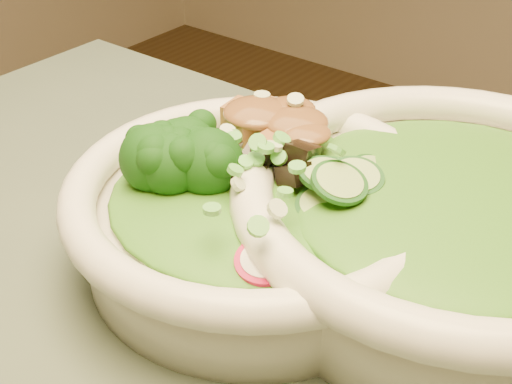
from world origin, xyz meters
The scene contains 11 objects.
salad_bowl centered at (-0.19, 0.19, 0.79)m, with size 0.26×0.26×0.07m.
side_bowl centered at (-0.08, 0.25, 0.79)m, with size 0.29×0.29×0.08m.
lettuce_bed centered at (-0.19, 0.19, 0.81)m, with size 0.19×0.19×0.02m, color #2E5F14.
side_lettuce centered at (-0.08, 0.25, 0.81)m, with size 0.19×0.19×0.02m, color #2E5F14.
broccoli_florets centered at (-0.24, 0.16, 0.82)m, with size 0.08×0.07×0.04m, color black, non-canonical shape.
radish_slices centered at (-0.16, 0.13, 0.81)m, with size 0.10×0.04×0.02m, color #AD0D38, non-canonical shape.
cucumber_slices centered at (-0.14, 0.21, 0.82)m, with size 0.07×0.07×0.03m, color #9FC46D, non-canonical shape.
mushroom_heap centered at (-0.20, 0.20, 0.82)m, with size 0.07×0.07×0.04m, color black, non-canonical shape.
tofu_cubes centered at (-0.22, 0.24, 0.82)m, with size 0.09×0.06×0.03m, color #925930, non-canonical shape.
peanut_sauce centered at (-0.22, 0.24, 0.83)m, with size 0.07×0.05×0.02m, color brown.
scallion_garnish centered at (-0.19, 0.19, 0.83)m, with size 0.18×0.18×0.02m, color #5BB941, non-canonical shape.
Camera 1 is at (0.05, -0.12, 1.06)m, focal length 50.00 mm.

